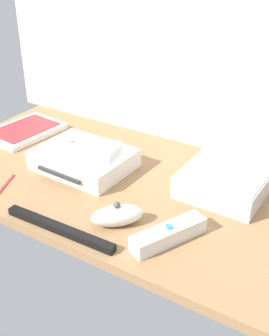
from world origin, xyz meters
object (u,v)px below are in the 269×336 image
(stylus_pen, at_px, (5,185))
(game_console, at_px, (83,160))
(remote_classic_pad, at_px, (86,148))
(mini_computer, at_px, (225,181))
(game_case, at_px, (25,131))
(remote_wand, at_px, (169,234))
(remote_nunchuk, at_px, (117,215))
(sensor_bar, at_px, (59,229))

(stylus_pen, bearing_deg, game_console, 57.70)
(remote_classic_pad, bearing_deg, game_console, -177.41)
(mini_computer, relative_size, game_case, 0.84)
(remote_classic_pad, height_order, stylus_pen, remote_classic_pad)
(remote_wand, relative_size, remote_nunchuk, 1.47)
(mini_computer, distance_m, remote_nunchuk, 0.25)
(game_case, height_order, remote_classic_pad, remote_classic_pad)
(remote_wand, bearing_deg, sensor_bar, -131.06)
(remote_nunchuk, xyz_separation_m, remote_classic_pad, (-0.18, 0.14, 0.03))
(game_console, xyz_separation_m, remote_classic_pad, (0.01, 0.00, 0.03))
(remote_nunchuk, distance_m, remote_classic_pad, 0.23)
(mini_computer, bearing_deg, game_case, -178.82)
(remote_classic_pad, height_order, sensor_bar, remote_classic_pad)
(remote_wand, distance_m, remote_nunchuk, 0.11)
(game_console, bearing_deg, stylus_pen, -120.09)
(mini_computer, bearing_deg, remote_nunchuk, -120.46)
(remote_nunchuk, relative_size, sensor_bar, 0.43)
(game_case, xyz_separation_m, stylus_pen, (0.16, -0.22, -0.00))
(mini_computer, distance_m, remote_classic_pad, 0.32)
(mini_computer, relative_size, stylus_pen, 1.90)
(game_console, xyz_separation_m, stylus_pen, (-0.10, -0.15, -0.02))
(sensor_bar, bearing_deg, mini_computer, 53.60)
(remote_nunchuk, xyz_separation_m, sensor_bar, (-0.08, -0.08, -0.01))
(remote_classic_pad, bearing_deg, stylus_pen, -136.24)
(game_case, bearing_deg, remote_wand, -13.65)
(mini_computer, xyz_separation_m, remote_classic_pad, (-0.31, -0.08, 0.03))
(game_console, xyz_separation_m, remote_wand, (0.29, -0.13, -0.01))
(sensor_bar, distance_m, stylus_pen, 0.21)
(stylus_pen, bearing_deg, remote_classic_pad, 55.87)
(remote_wand, xyz_separation_m, remote_nunchuk, (-0.11, -0.01, 0.01))
(remote_wand, distance_m, remote_classic_pad, 0.32)
(remote_wand, relative_size, sensor_bar, 0.62)
(remote_wand, height_order, stylus_pen, remote_wand)
(game_console, height_order, game_case, game_console)
(remote_classic_pad, relative_size, stylus_pen, 1.75)
(mini_computer, xyz_separation_m, stylus_pen, (-0.41, -0.23, -0.02))
(mini_computer, bearing_deg, remote_classic_pad, -165.71)
(remote_classic_pad, bearing_deg, remote_wand, -36.93)
(mini_computer, xyz_separation_m, game_case, (-0.57, -0.01, -0.02))
(remote_nunchuk, xyz_separation_m, stylus_pen, (-0.28, -0.01, -0.02))
(remote_wand, xyz_separation_m, stylus_pen, (-0.39, -0.02, -0.01))
(game_case, bearing_deg, game_console, -8.93)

